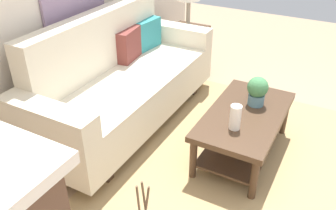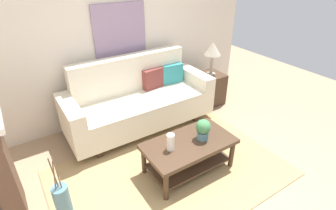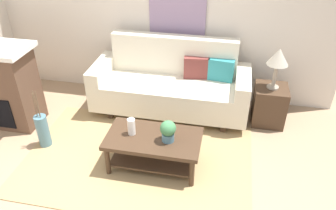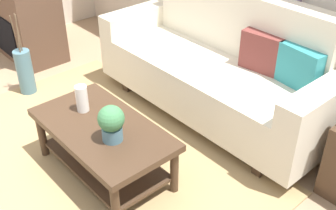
# 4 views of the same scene
# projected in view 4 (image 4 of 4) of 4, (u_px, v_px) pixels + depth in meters

# --- Properties ---
(ground_plane) EXTENTS (9.15, 9.15, 0.00)m
(ground_plane) POSITION_uv_depth(u_px,v_px,m) (39.00, 184.00, 3.08)
(ground_plane) COLOR #9E7F60
(area_rug) EXTENTS (2.78, 1.84, 0.01)m
(area_rug) POSITION_uv_depth(u_px,v_px,m) (96.00, 154.00, 3.35)
(area_rug) COLOR #A38456
(area_rug) RESTS_ON ground_plane
(couch) EXTENTS (2.24, 0.84, 1.08)m
(couch) POSITION_uv_depth(u_px,v_px,m) (218.00, 69.00, 3.66)
(couch) COLOR beige
(couch) RESTS_ON ground_plane
(throw_pillow_maroon) EXTENTS (0.37, 0.17, 0.32)m
(throw_pillow_maroon) POSITION_uv_depth(u_px,v_px,m) (262.00, 52.00, 3.38)
(throw_pillow_maroon) COLOR brown
(throw_pillow_maroon) RESTS_ON couch
(throw_pillow_teal) EXTENTS (0.37, 0.16, 0.32)m
(throw_pillow_teal) POSITION_uv_depth(u_px,v_px,m) (299.00, 67.00, 3.16)
(throw_pillow_teal) COLOR teal
(throw_pillow_teal) RESTS_ON couch
(coffee_table) EXTENTS (1.10, 0.60, 0.43)m
(coffee_table) POSITION_uv_depth(u_px,v_px,m) (103.00, 139.00, 3.02)
(coffee_table) COLOR #422D1E
(coffee_table) RESTS_ON ground_plane
(tabletop_vase) EXTENTS (0.09, 0.09, 0.20)m
(tabletop_vase) POSITION_uv_depth(u_px,v_px,m) (82.00, 99.00, 3.07)
(tabletop_vase) COLOR white
(tabletop_vase) RESTS_ON coffee_table
(potted_plant_tabletop) EXTENTS (0.18, 0.18, 0.26)m
(potted_plant_tabletop) POSITION_uv_depth(u_px,v_px,m) (111.00, 122.00, 2.75)
(potted_plant_tabletop) COLOR slate
(potted_plant_tabletop) RESTS_ON coffee_table
(fireplace) EXTENTS (1.02, 0.58, 1.16)m
(fireplace) POSITION_uv_depth(u_px,v_px,m) (22.00, 6.00, 4.55)
(fireplace) COLOR brown
(fireplace) RESTS_ON ground_plane
(floor_vase) EXTENTS (0.16, 0.16, 0.45)m
(floor_vase) POSITION_uv_depth(u_px,v_px,m) (25.00, 72.00, 4.04)
(floor_vase) COLOR slate
(floor_vase) RESTS_ON ground_plane
(floor_vase_branch_a) EXTENTS (0.02, 0.04, 0.36)m
(floor_vase_branch_a) POSITION_uv_depth(u_px,v_px,m) (18.00, 34.00, 3.81)
(floor_vase_branch_a) COLOR brown
(floor_vase_branch_a) RESTS_ON floor_vase
(floor_vase_branch_b) EXTENTS (0.03, 0.02, 0.36)m
(floor_vase_branch_b) POSITION_uv_depth(u_px,v_px,m) (18.00, 32.00, 3.84)
(floor_vase_branch_b) COLOR brown
(floor_vase_branch_b) RESTS_ON floor_vase
(floor_vase_branch_c) EXTENTS (0.05, 0.05, 0.36)m
(floor_vase_branch_c) POSITION_uv_depth(u_px,v_px,m) (15.00, 33.00, 3.82)
(floor_vase_branch_c) COLOR brown
(floor_vase_branch_c) RESTS_ON floor_vase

